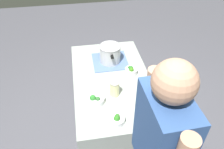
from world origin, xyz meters
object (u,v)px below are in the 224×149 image
cooking_pot (110,53)px  lemonade_pitcher (154,94)px  broccoli_bowl_center (117,119)px  mason_jar (115,89)px  broccoli_bowl_back (96,100)px  broccoli_bowl_front (131,70)px

cooking_pot → lemonade_pitcher: (0.64, 0.24, 0.03)m
broccoli_bowl_center → cooking_pot: bearing=174.5°
cooking_pot → lemonade_pitcher: lemonade_pitcher is taller
cooking_pot → mason_jar: size_ratio=2.00×
cooking_pot → lemonade_pitcher: size_ratio=1.12×
cooking_pot → mason_jar: bearing=-4.7°
cooking_pot → broccoli_bowl_back: 0.58m
mason_jar → broccoli_bowl_front: size_ratio=1.23×
lemonade_pitcher → broccoli_bowl_front: size_ratio=2.19×
mason_jar → broccoli_bowl_back: mason_jar is taller
broccoli_bowl_front → broccoli_bowl_center: (0.54, -0.24, -0.01)m
mason_jar → broccoli_bowl_front: 0.33m
cooking_pot → broccoli_bowl_back: bearing=-21.0°
broccoli_bowl_center → broccoli_bowl_back: size_ratio=0.89×
broccoli_bowl_center → mason_jar: bearing=173.1°
lemonade_pitcher → mason_jar: (-0.16, -0.27, -0.06)m
mason_jar → cooking_pot: bearing=175.3°
broccoli_bowl_back → broccoli_bowl_center: bearing=30.4°
broccoli_bowl_back → mason_jar: bearing=110.0°
lemonade_pitcher → mason_jar: size_ratio=1.79×
lemonade_pitcher → broccoli_bowl_front: bearing=-170.1°
cooking_pot → lemonade_pitcher: 0.68m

